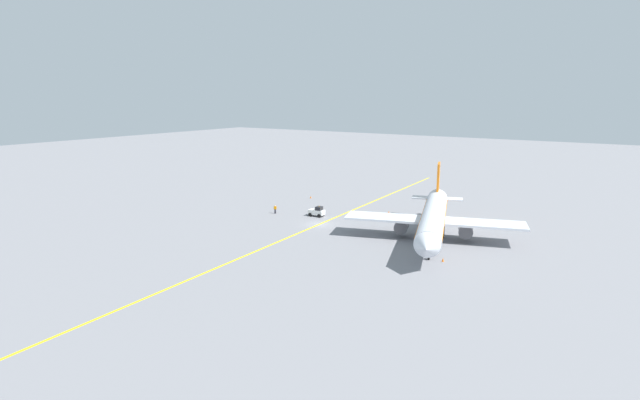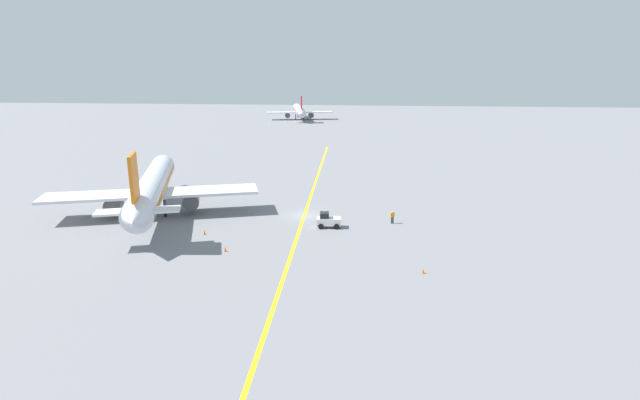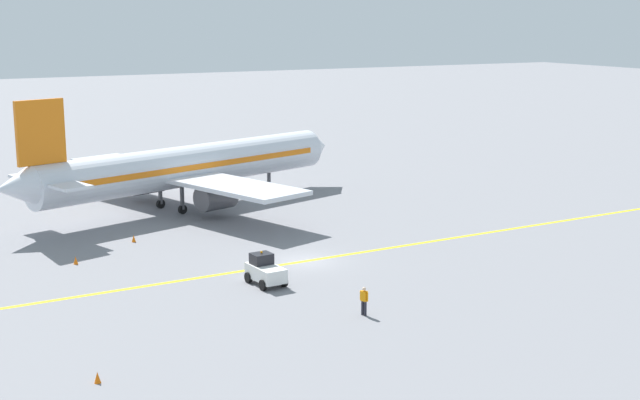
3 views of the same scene
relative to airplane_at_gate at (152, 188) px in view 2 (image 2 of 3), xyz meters
The scene contains 10 objects.
ground_plane 20.90m from the airplane_at_gate, ahead, with size 400.00×400.00×0.00m, color slate.
apron_yellow_centreline 20.90m from the airplane_at_gate, ahead, with size 0.40×120.00×0.01m, color yellow.
airplane_at_gate is the anchor object (origin of this frame).
airplane_distant_taxiing 127.94m from the airplane_at_gate, 89.52° to the left, with size 25.62×31.76×9.54m.
baggage_tug_white 24.57m from the airplane_at_gate, ahead, with size 3.11×1.96×2.11m.
ground_crew_worker 32.41m from the airplane_at_gate, ahead, with size 0.55×0.34×1.68m.
traffic_cone_near_nose 38.67m from the airplane_at_gate, 25.56° to the right, with size 0.32×0.32×0.55m, color orange.
traffic_cone_mid_apron 19.15m from the airplane_at_gate, 43.05° to the right, with size 0.32×0.32×0.55m, color orange.
traffic_cone_by_wingtip 12.69m from the airplane_at_gate, 38.14° to the right, with size 0.32×0.32×0.55m, color orange.
traffic_cone_far_edge 11.07m from the airplane_at_gate, 118.38° to the left, with size 0.32×0.32×0.55m, color orange.
Camera 2 is at (9.06, -64.29, 19.56)m, focal length 28.00 mm.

